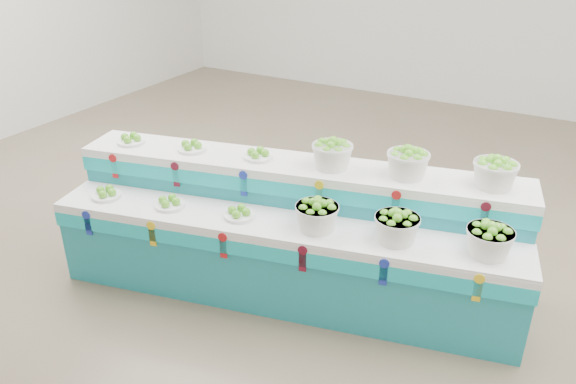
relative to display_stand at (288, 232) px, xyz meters
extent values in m
plane|color=brown|center=(-0.08, 0.65, -0.51)|extent=(10.00, 10.00, 0.00)
cylinder|color=white|center=(-1.39, -0.53, 0.26)|extent=(0.28, 0.28, 0.09)
cylinder|color=white|center=(-0.84, -0.41, 0.26)|extent=(0.28, 0.28, 0.09)
cylinder|color=white|center=(-0.26, -0.29, 0.26)|extent=(0.28, 0.28, 0.09)
cylinder|color=white|center=(-1.49, -0.09, 0.56)|extent=(0.28, 0.28, 0.09)
cylinder|color=white|center=(-0.93, 0.03, 0.56)|extent=(0.28, 0.28, 0.09)
cylinder|color=white|center=(-0.36, 0.15, 0.56)|extent=(0.28, 0.28, 0.09)
camera|label=1|loc=(1.88, -3.38, 2.29)|focal=35.18mm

